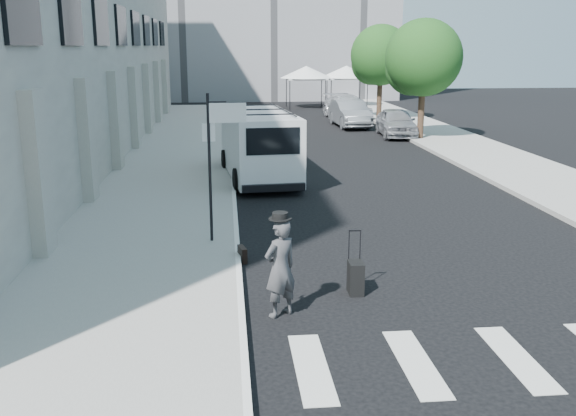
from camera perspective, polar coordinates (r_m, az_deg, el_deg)
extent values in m
plane|color=black|center=(12.77, 4.81, -7.40)|extent=(120.00, 120.00, 0.00)
cube|color=gray|center=(28.13, -9.66, 4.57)|extent=(4.50, 48.00, 0.15)
cube|color=gray|center=(33.91, 13.90, 5.98)|extent=(4.00, 56.00, 0.15)
cube|color=gray|center=(31.12, -23.82, 15.47)|extent=(10.00, 44.00, 12.00)
cylinder|color=black|center=(15.14, -6.97, 3.48)|extent=(0.07, 0.07, 3.50)
cube|color=white|center=(15.02, -7.07, 6.68)|extent=(0.30, 0.03, 0.42)
cube|color=white|center=(14.95, -5.38, 8.42)|extent=(0.85, 0.06, 0.45)
cylinder|color=black|center=(33.31, 11.74, 8.26)|extent=(0.32, 0.32, 2.80)
sphere|color=#1B3E14|center=(33.15, 11.98, 12.95)|extent=(3.80, 3.80, 3.80)
sphere|color=#1B3E14|center=(33.63, 10.96, 12.04)|extent=(2.66, 2.66, 2.66)
cylinder|color=black|center=(41.96, 8.12, 9.58)|extent=(0.32, 0.32, 2.80)
sphere|color=#1B3E14|center=(41.84, 8.25, 13.31)|extent=(3.80, 3.80, 3.80)
sphere|color=#1B3E14|center=(42.34, 7.49, 12.57)|extent=(2.66, 2.66, 2.66)
cylinder|color=black|center=(48.64, 0.17, 9.99)|extent=(0.06, 0.06, 2.20)
cylinder|color=black|center=(49.00, 3.48, 9.99)|extent=(0.06, 0.06, 2.20)
cylinder|color=black|center=(51.42, -0.15, 10.22)|extent=(0.06, 0.06, 2.20)
cylinder|color=black|center=(51.76, 2.99, 10.23)|extent=(0.06, 0.06, 2.20)
cube|color=white|center=(50.11, 1.63, 11.43)|extent=(3.00, 3.00, 0.12)
cone|color=white|center=(50.09, 1.64, 12.00)|extent=(4.00, 4.00, 0.90)
cylinder|color=black|center=(49.55, 3.85, 10.04)|extent=(0.06, 0.06, 2.20)
cylinder|color=black|center=(50.08, 7.06, 10.01)|extent=(0.06, 0.06, 2.20)
cylinder|color=black|center=(52.31, 3.35, 10.26)|extent=(0.06, 0.06, 2.20)
cylinder|color=black|center=(52.81, 6.40, 10.24)|extent=(0.06, 0.06, 2.20)
cube|color=white|center=(51.10, 5.20, 11.43)|extent=(3.00, 3.00, 0.12)
cone|color=white|center=(51.08, 5.21, 11.99)|extent=(4.00, 4.00, 0.90)
imported|color=#3C3C3E|center=(11.33, -0.69, -5.38)|extent=(0.78, 0.72, 1.79)
cube|color=black|center=(14.40, -4.08, -4.12)|extent=(0.22, 0.46, 0.34)
cube|color=black|center=(12.59, 6.03, -6.18)|extent=(0.28, 0.45, 0.64)
cylinder|color=black|center=(12.57, 5.44, -3.33)|extent=(0.02, 0.02, 0.61)
cylinder|color=black|center=(12.61, 6.43, -3.30)|extent=(0.02, 0.02, 0.61)
cube|color=black|center=(12.50, 5.97, -2.00)|extent=(0.24, 0.03, 0.03)
cube|color=silver|center=(22.95, -2.56, 5.75)|extent=(2.68, 5.93, 2.23)
cube|color=silver|center=(26.10, -3.59, 5.61)|extent=(2.11, 1.15, 1.17)
cube|color=black|center=(20.09, -1.34, 5.96)|extent=(1.70, 0.25, 0.85)
cylinder|color=black|center=(24.95, -5.54, 4.26)|extent=(0.38, 0.83, 0.81)
cylinder|color=black|center=(25.23, -0.95, 4.43)|extent=(0.38, 0.83, 0.81)
cylinder|color=black|center=(21.11, -4.46, 2.46)|extent=(0.38, 0.83, 0.81)
cylinder|color=black|center=(21.43, 0.91, 2.68)|extent=(0.38, 0.83, 0.81)
imported|color=gray|center=(34.78, 9.60, 7.52)|extent=(2.13, 4.55, 1.50)
imported|color=slate|center=(38.64, 5.52, 8.37)|extent=(1.90, 4.88, 1.58)
imported|color=#AFB1B7|center=(42.84, 5.25, 8.93)|extent=(2.84, 5.61, 1.56)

